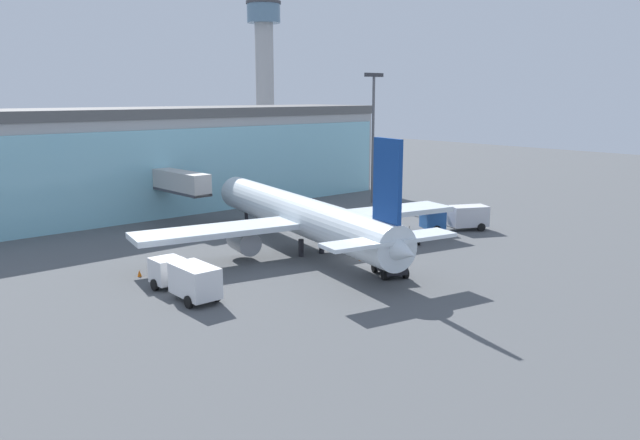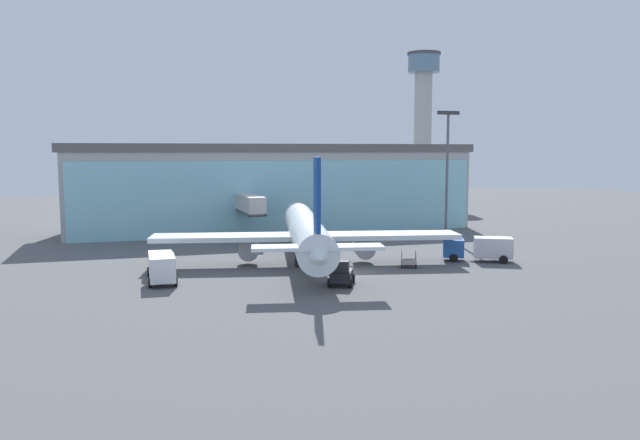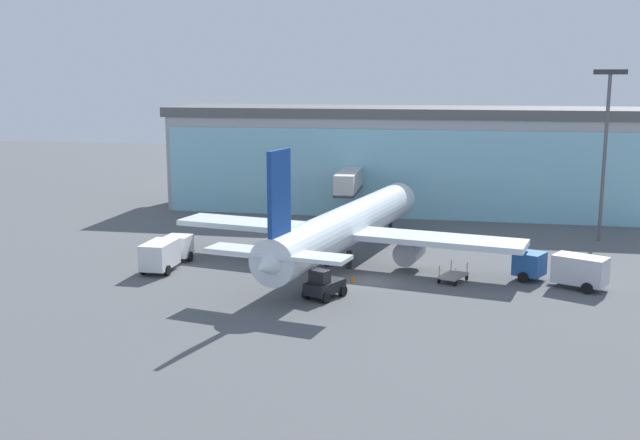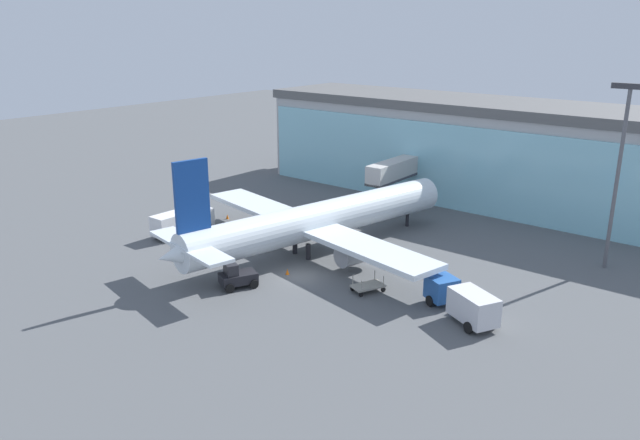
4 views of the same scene
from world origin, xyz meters
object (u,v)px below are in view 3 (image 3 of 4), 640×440
object	(u,v)px
pushback_tug	(324,285)
safety_cone_wingtip	(192,247)
fuel_truck	(563,268)
catering_truck	(166,252)
airplane	(346,227)
baggage_cart	(453,276)
safety_cone_nose	(353,278)
apron_light_mast	(606,140)
jet_bridge	(350,181)

from	to	relation	value
pushback_tug	safety_cone_wingtip	size ratio (longest dim) A/B	6.66
fuel_truck	safety_cone_wingtip	size ratio (longest dim) A/B	13.65
catering_truck	safety_cone_wingtip	size ratio (longest dim) A/B	13.29
catering_truck	fuel_truck	xyz separation A→B (m)	(33.58, 0.96, 0.00)
catering_truck	airplane	bearing A→B (deg)	-71.05
baggage_cart	pushback_tug	distance (m)	11.60
safety_cone_wingtip	fuel_truck	bearing A→B (deg)	-10.32
safety_cone_nose	pushback_tug	bearing A→B (deg)	-107.00
catering_truck	safety_cone_nose	xyz separation A→B (m)	(16.84, -1.17, -1.19)
apron_light_mast	safety_cone_nose	distance (m)	32.06
safety_cone_nose	apron_light_mast	bearing A→B (deg)	42.57
jet_bridge	catering_truck	distance (m)	28.11
jet_bridge	airplane	xyz separation A→B (m)	(2.74, -19.88, -1.37)
fuel_truck	baggage_cart	xyz separation A→B (m)	(-8.69, -0.54, -0.97)
fuel_truck	safety_cone_nose	size ratio (longest dim) A/B	13.65
fuel_truck	pushback_tug	size ratio (longest dim) A/B	2.05
catering_truck	baggage_cart	size ratio (longest dim) A/B	2.28
pushback_tug	safety_cone_nose	bearing A→B (deg)	8.02
jet_bridge	fuel_truck	xyz separation A→B (m)	(21.16, -24.04, -3.25)
catering_truck	safety_cone_nose	distance (m)	16.93
fuel_truck	safety_cone_wingtip	bearing A→B (deg)	16.52
catering_truck	fuel_truck	distance (m)	33.60
pushback_tug	baggage_cart	bearing A→B (deg)	-30.58
jet_bridge	safety_cone_wingtip	bearing A→B (deg)	142.57
safety_cone_nose	jet_bridge	bearing A→B (deg)	99.59
jet_bridge	apron_light_mast	bearing A→B (deg)	-103.69
catering_truck	baggage_cart	distance (m)	24.91
jet_bridge	safety_cone_nose	world-z (taller)	jet_bridge
safety_cone_wingtip	airplane	bearing A→B (deg)	-7.42
pushback_tug	safety_cone_nose	world-z (taller)	pushback_tug
airplane	safety_cone_nose	bearing A→B (deg)	-153.52
airplane	pushback_tug	world-z (taller)	airplane
pushback_tug	jet_bridge	bearing A→B (deg)	30.35
apron_light_mast	baggage_cart	xyz separation A→B (m)	(-14.36, -18.99, -9.89)
apron_light_mast	baggage_cart	bearing A→B (deg)	-127.09
apron_light_mast	pushback_tug	distance (m)	36.24
baggage_cart	safety_cone_wingtip	bearing A→B (deg)	98.65
pushback_tug	catering_truck	bearing A→B (deg)	93.23
catering_truck	pushback_tug	distance (m)	16.52
catering_truck	baggage_cart	world-z (taller)	catering_truck
airplane	safety_cone_nose	distance (m)	7.20
baggage_cart	apron_light_mast	bearing A→B (deg)	-13.51
safety_cone_wingtip	catering_truck	bearing A→B (deg)	-87.44
jet_bridge	apron_light_mast	size ratio (longest dim) A/B	0.72
baggage_cart	pushback_tug	size ratio (longest dim) A/B	0.88
apron_light_mast	airplane	xyz separation A→B (m)	(-24.09, -14.29, -7.04)
jet_bridge	airplane	size ratio (longest dim) A/B	0.36
catering_truck	fuel_truck	world-z (taller)	same
safety_cone_wingtip	jet_bridge	bearing A→B (deg)	54.50
jet_bridge	safety_cone_nose	xyz separation A→B (m)	(4.42, -26.17, -4.44)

